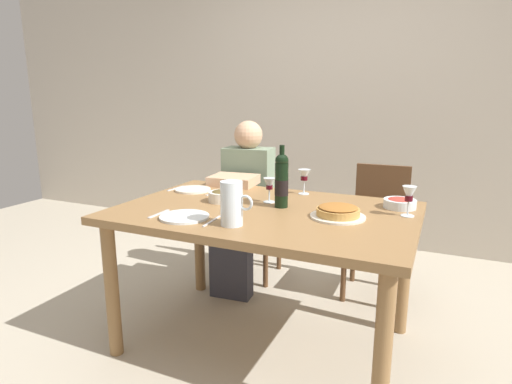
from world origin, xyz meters
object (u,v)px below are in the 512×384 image
dining_table (265,226)px  chair_right (378,222)px  wine_bottle (282,181)px  chair_left (255,209)px  water_pitcher (232,206)px  dinner_plate_left_setting (184,217)px  dinner_plate_right_setting (193,190)px  diner_left (243,200)px  wine_glass_centre (269,185)px  olive_bowl (222,196)px  baked_tart (338,212)px  wine_glass_left_diner (409,195)px  wine_glass_right_diner (304,176)px  salad_bowl (400,203)px

dining_table → chair_right: bearing=63.7°
wine_bottle → chair_left: bearing=122.9°
chair_left → chair_right: 0.91m
dining_table → water_pitcher: (-0.03, -0.32, 0.18)m
dining_table → dinner_plate_left_setting: dinner_plate_left_setting is taller
dinner_plate_right_setting → diner_left: 0.47m
wine_glass_centre → dinner_plate_left_setting: (-0.25, -0.45, -0.09)m
dinner_plate_left_setting → olive_bowl: bearing=88.6°
baked_tart → wine_glass_left_diner: 0.35m
wine_glass_left_diner → wine_glass_centre: wine_glass_left_diner is taller
olive_bowl → wine_glass_left_diner: (0.96, 0.12, 0.07)m
water_pitcher → wine_glass_right_diner: 0.73m
wine_bottle → baked_tart: (0.32, -0.08, -0.11)m
wine_glass_right_diner → wine_glass_centre: size_ratio=1.10×
baked_tart → salad_bowl: size_ratio=1.60×
wine_glass_right_diner → wine_glass_centre: (-0.11, -0.27, -0.01)m
wine_glass_centre → dining_table: bearing=-75.8°
dinner_plate_left_setting → wine_bottle: bearing=47.5°
chair_left → wine_glass_right_diner: bearing=133.8°
chair_left → olive_bowl: bearing=97.2°
wine_bottle → wine_glass_left_diner: wine_bottle is taller
salad_bowl → wine_glass_left_diner: (0.05, -0.15, 0.08)m
water_pitcher → diner_left: 1.06m
baked_tart → dining_table: bearing=179.3°
dinner_plate_left_setting → dinner_plate_right_setting: same height
wine_glass_centre → chair_right: bearing=57.8°
dining_table → wine_glass_centre: 0.24m
salad_bowl → dinner_plate_right_setting: salad_bowl is taller
wine_glass_left_diner → chair_left: bearing=148.0°
wine_glass_right_diner → wine_glass_centre: bearing=-112.4°
olive_bowl → salad_bowl: bearing=16.2°
salad_bowl → chair_left: chair_left is taller
baked_tart → dinner_plate_left_setting: bearing=-155.4°
baked_tart → diner_left: diner_left is taller
water_pitcher → wine_glass_left_diner: 0.85m
salad_bowl → wine_glass_right_diner: bearing=169.9°
dinner_plate_left_setting → wine_glass_right_diner: bearing=63.1°
chair_right → wine_glass_centre: bearing=56.6°
dinner_plate_left_setting → chair_right: (0.74, 1.21, -0.27)m
salad_bowl → dinner_plate_left_setting: bearing=-146.0°
wine_glass_left_diner → water_pitcher: bearing=-145.9°
dinner_plate_right_setting → wine_glass_centre: bearing=-7.9°
water_pitcher → wine_glass_right_diner: (0.10, 0.72, 0.02)m
salad_bowl → wine_glass_centre: 0.69m
dining_table → wine_glass_right_diner: wine_glass_right_diner is taller
chair_right → olive_bowl: bearing=48.7°
salad_bowl → dinner_plate_left_setting: (-0.91, -0.62, -0.02)m
olive_bowl → chair_right: bearing=49.8°
wine_glass_centre → wine_glass_right_diner: bearing=67.6°
chair_right → chair_left: bearing=1.0°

